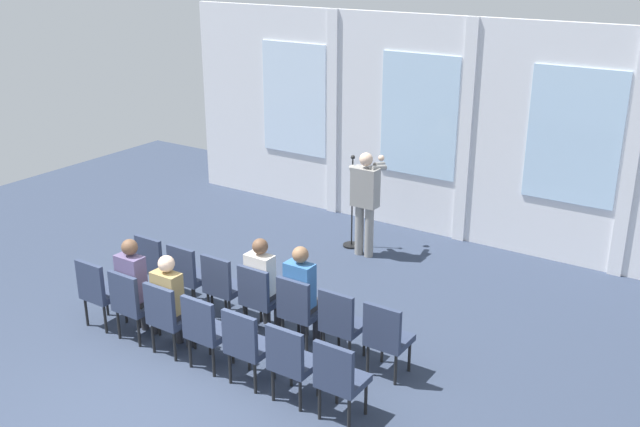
{
  "coord_description": "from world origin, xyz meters",
  "views": [
    {
      "loc": [
        5.23,
        -4.61,
        4.7
      ],
      "look_at": [
        -0.05,
        3.35,
        1.17
      ],
      "focal_mm": 41.28,
      "sensor_mm": 36.0,
      "label": 1
    }
  ],
  "objects_px": {
    "chair_r0_c0": "(156,262)",
    "chair_r1_c3": "(206,328)",
    "chair_r1_c0": "(99,289)",
    "chair_r1_c1": "(132,301)",
    "mic_stand": "(352,227)",
    "chair_r1_c2": "(167,314)",
    "chair_r1_c4": "(247,343)",
    "audience_r1_c1": "(135,284)",
    "chair_r1_c6": "(339,376)",
    "chair_r1_c5": "(291,359)",
    "chair_r0_c1": "(188,273)",
    "audience_r0_c3": "(263,280)",
    "speaker": "(365,197)",
    "chair_r0_c3": "(259,295)",
    "audience_r1_c2": "(171,298)",
    "chair_r0_c4": "(299,308)",
    "audience_r0_c4": "(302,290)",
    "chair_r0_c5": "(341,321)",
    "chair_r0_c2": "(222,284)",
    "chair_r0_c6": "(386,335)"
  },
  "relations": [
    {
      "from": "chair_r0_c6",
      "to": "chair_r1_c6",
      "type": "xyz_separation_m",
      "value": [
        0.0,
        -1.0,
        0.0
      ]
    },
    {
      "from": "chair_r0_c2",
      "to": "speaker",
      "type": "bearing_deg",
      "value": 81.31
    },
    {
      "from": "chair_r0_c5",
      "to": "chair_r1_c6",
      "type": "relative_size",
      "value": 1.0
    },
    {
      "from": "audience_r0_c3",
      "to": "audience_r1_c1",
      "type": "relative_size",
      "value": 0.96
    },
    {
      "from": "chair_r0_c4",
      "to": "chair_r1_c3",
      "type": "bearing_deg",
      "value": -121.13
    },
    {
      "from": "audience_r0_c4",
      "to": "chair_r0_c6",
      "type": "bearing_deg",
      "value": -3.84
    },
    {
      "from": "chair_r0_c1",
      "to": "chair_r1_c3",
      "type": "relative_size",
      "value": 1.0
    },
    {
      "from": "chair_r1_c1",
      "to": "chair_r1_c6",
      "type": "bearing_deg",
      "value": 0.0
    },
    {
      "from": "chair_r1_c0",
      "to": "chair_r1_c1",
      "type": "xyz_separation_m",
      "value": [
        0.61,
        0.0,
        0.0
      ]
    },
    {
      "from": "chair_r0_c2",
      "to": "chair_r0_c5",
      "type": "bearing_deg",
      "value": 0.0
    },
    {
      "from": "chair_r1_c1",
      "to": "chair_r0_c1",
      "type": "bearing_deg",
      "value": 90.0
    },
    {
      "from": "audience_r1_c1",
      "to": "chair_r1_c6",
      "type": "relative_size",
      "value": 1.43
    },
    {
      "from": "chair_r1_c0",
      "to": "audience_r1_c1",
      "type": "distance_m",
      "value": 0.65
    },
    {
      "from": "mic_stand",
      "to": "chair_r0_c0",
      "type": "distance_m",
      "value": 3.37
    },
    {
      "from": "audience_r0_c3",
      "to": "chair_r1_c2",
      "type": "bearing_deg",
      "value": -119.15
    },
    {
      "from": "chair_r0_c5",
      "to": "audience_r1_c1",
      "type": "xyz_separation_m",
      "value": [
        -2.42,
        -0.92,
        0.21
      ]
    },
    {
      "from": "audience_r0_c3",
      "to": "mic_stand",
      "type": "bearing_deg",
      "value": 99.66
    },
    {
      "from": "mic_stand",
      "to": "audience_r1_c1",
      "type": "xyz_separation_m",
      "value": [
        -0.7,
        -4.02,
        0.41
      ]
    },
    {
      "from": "audience_r0_c3",
      "to": "chair_r0_c4",
      "type": "relative_size",
      "value": 1.37
    },
    {
      "from": "chair_r0_c1",
      "to": "chair_r0_c4",
      "type": "relative_size",
      "value": 1.0
    },
    {
      "from": "chair_r0_c1",
      "to": "chair_r1_c0",
      "type": "bearing_deg",
      "value": -121.13
    },
    {
      "from": "chair_r0_c0",
      "to": "chair_r0_c4",
      "type": "bearing_deg",
      "value": 0.0
    },
    {
      "from": "chair_r1_c6",
      "to": "chair_r1_c1",
      "type": "bearing_deg",
      "value": 180.0
    },
    {
      "from": "chair_r0_c0",
      "to": "chair_r1_c5",
      "type": "relative_size",
      "value": 1.0
    },
    {
      "from": "chair_r1_c1",
      "to": "chair_r1_c5",
      "type": "bearing_deg",
      "value": 0.0
    },
    {
      "from": "chair_r1_c1",
      "to": "chair_r0_c6",
      "type": "bearing_deg",
      "value": 18.32
    },
    {
      "from": "chair_r0_c3",
      "to": "audience_r0_c4",
      "type": "xyz_separation_m",
      "value": [
        0.61,
        0.08,
        0.2
      ]
    },
    {
      "from": "chair_r0_c0",
      "to": "chair_r1_c1",
      "type": "height_order",
      "value": "same"
    },
    {
      "from": "chair_r0_c0",
      "to": "chair_r1_c4",
      "type": "bearing_deg",
      "value": -22.48
    },
    {
      "from": "chair_r0_c0",
      "to": "chair_r0_c2",
      "type": "xyz_separation_m",
      "value": [
        1.21,
        0.0,
        0.0
      ]
    },
    {
      "from": "chair_r0_c6",
      "to": "chair_r0_c4",
      "type": "bearing_deg",
      "value": 180.0
    },
    {
      "from": "speaker",
      "to": "chair_r1_c2",
      "type": "bearing_deg",
      "value": -96.48
    },
    {
      "from": "speaker",
      "to": "mic_stand",
      "type": "distance_m",
      "value": 0.76
    },
    {
      "from": "audience_r0_c4",
      "to": "chair_r1_c4",
      "type": "relative_size",
      "value": 1.4
    },
    {
      "from": "chair_r0_c1",
      "to": "audience_r0_c3",
      "type": "bearing_deg",
      "value": 3.93
    },
    {
      "from": "audience_r1_c1",
      "to": "chair_r1_c4",
      "type": "distance_m",
      "value": 1.83
    },
    {
      "from": "chair_r0_c4",
      "to": "chair_r1_c4",
      "type": "bearing_deg",
      "value": -90.0
    },
    {
      "from": "audience_r1_c2",
      "to": "chair_r0_c4",
      "type": "bearing_deg",
      "value": 37.18
    },
    {
      "from": "audience_r1_c1",
      "to": "chair_r1_c5",
      "type": "xyz_separation_m",
      "value": [
        2.42,
        -0.08,
        -0.21
      ]
    },
    {
      "from": "chair_r0_c0",
      "to": "chair_r1_c3",
      "type": "distance_m",
      "value": 2.08
    },
    {
      "from": "chair_r0_c2",
      "to": "audience_r1_c1",
      "type": "height_order",
      "value": "audience_r1_c1"
    },
    {
      "from": "chair_r0_c6",
      "to": "chair_r1_c3",
      "type": "height_order",
      "value": "same"
    },
    {
      "from": "mic_stand",
      "to": "chair_r0_c5",
      "type": "xyz_separation_m",
      "value": [
        1.73,
        -3.1,
        0.2
      ]
    },
    {
      "from": "chair_r1_c0",
      "to": "chair_r1_c6",
      "type": "xyz_separation_m",
      "value": [
        3.64,
        0.0,
        0.0
      ]
    },
    {
      "from": "chair_r1_c0",
      "to": "chair_r1_c5",
      "type": "bearing_deg",
      "value": 0.0
    },
    {
      "from": "mic_stand",
      "to": "chair_r1_c2",
      "type": "height_order",
      "value": "mic_stand"
    },
    {
      "from": "audience_r0_c3",
      "to": "audience_r0_c4",
      "type": "relative_size",
      "value": 0.97
    },
    {
      "from": "chair_r1_c2",
      "to": "chair_r1_c5",
      "type": "relative_size",
      "value": 1.0
    },
    {
      "from": "speaker",
      "to": "chair_r0_c2",
      "type": "bearing_deg",
      "value": -98.69
    },
    {
      "from": "speaker",
      "to": "chair_r0_c3",
      "type": "relative_size",
      "value": 1.8
    }
  ]
}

